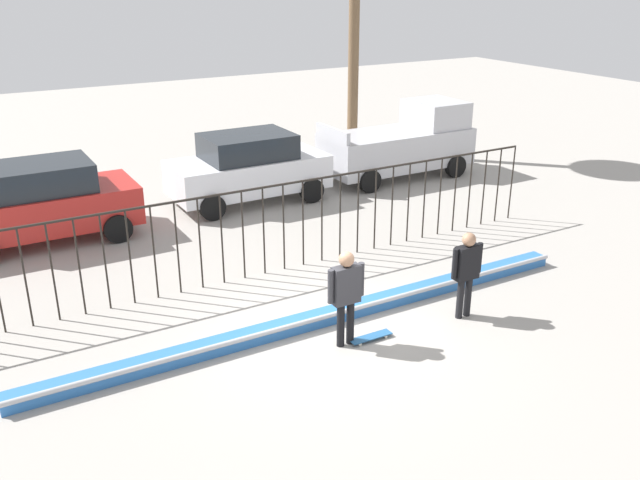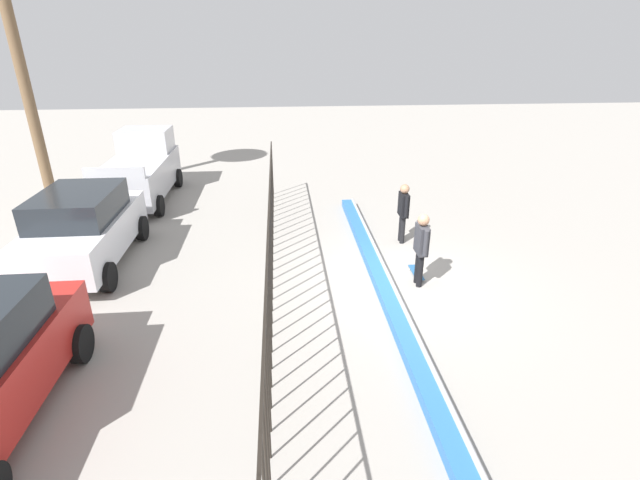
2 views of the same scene
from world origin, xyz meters
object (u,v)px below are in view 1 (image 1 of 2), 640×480
object	(u,v)px
camera_operator	(467,267)
pickup_truck	(403,143)
parked_car_red	(42,202)
skateboarder	(346,290)
skateboard	(371,337)
parked_car_white	(248,167)

from	to	relation	value
camera_operator	pickup_truck	distance (m)	9.34
parked_car_red	skateboarder	bearing A→B (deg)	-67.80
skateboarder	camera_operator	xyz separation A→B (m)	(2.44, -0.22, -0.04)
skateboarder	skateboard	distance (m)	1.09
skateboard	parked_car_red	distance (m)	8.83
parked_car_red	pickup_truck	world-z (taller)	pickup_truck
skateboarder	parked_car_red	size ratio (longest dim) A/B	0.40
skateboard	parked_car_white	size ratio (longest dim) A/B	0.19
camera_operator	parked_car_red	world-z (taller)	parked_car_red
skateboard	parked_car_white	bearing A→B (deg)	63.15
camera_operator	parked_car_white	distance (m)	8.25
parked_car_red	pickup_truck	bearing A→B (deg)	-1.64
skateboard	parked_car_red	xyz separation A→B (m)	(-4.10, 7.77, 0.91)
parked_car_red	parked_car_white	world-z (taller)	same
skateboard	camera_operator	distance (m)	2.20
skateboard	parked_car_white	distance (m)	8.26
skateboarder	parked_car_white	xyz separation A→B (m)	(1.80, 8.00, -0.07)
pickup_truck	parked_car_white	bearing A→B (deg)	-174.92
skateboard	camera_operator	size ratio (longest dim) A/B	0.48
pickup_truck	camera_operator	bearing A→B (deg)	-113.38
skateboard	parked_car_white	world-z (taller)	parked_car_white
skateboarder	pickup_truck	size ratio (longest dim) A/B	0.37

